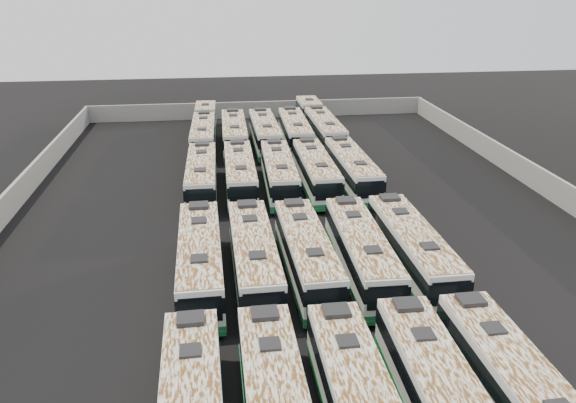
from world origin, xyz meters
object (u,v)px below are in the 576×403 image
object	(u,v)px
bus_midfront_center	(307,254)
bus_back_left	(234,134)
bus_front_far_right	(518,392)
bus_midback_left	(240,174)
bus_midback_far_left	(202,176)
bus_back_right	(295,132)
bus_midfront_left	(254,257)
bus_midback_center	(279,173)
bus_midfront_far_right	(412,249)
bus_back_far_right	(319,124)
bus_front_right	(441,401)
bus_back_far_left	(204,129)
bus_back_center	(265,133)
bus_midback_right	(316,171)
bus_midfront_far_left	(200,260)
bus_midfront_right	(361,252)
bus_midback_far_right	(352,170)

from	to	relation	value
bus_midfront_center	bus_back_left	distance (m)	29.39
bus_front_far_right	bus_midback_left	world-z (taller)	bus_midback_left
bus_midback_far_left	bus_back_right	distance (m)	16.89
bus_front_far_right	bus_midfront_left	world-z (taller)	bus_midfront_left
bus_midback_center	bus_back_left	size ratio (longest dim) A/B	0.97
bus_midfront_left	bus_back_left	bearing A→B (deg)	89.16
bus_midfront_far_right	bus_back_far_right	bearing A→B (deg)	89.59
bus_midfront_far_right	bus_midback_left	xyz separation A→B (m)	(-10.11, 16.01, -0.03)
bus_front_right	bus_midback_center	distance (m)	29.35
bus_back_far_left	bus_back_far_right	world-z (taller)	bus_back_far_right
bus_back_far_left	bus_back_center	size ratio (longest dim) A/B	1.49
bus_front_far_right	bus_back_far_left	size ratio (longest dim) A/B	0.64
bus_midback_center	bus_back_center	xyz separation A→B (m)	(-0.03, 13.38, 0.06)
bus_midfront_left	bus_midback_right	size ratio (longest dim) A/B	1.01
bus_midfront_far_right	bus_back_center	size ratio (longest dim) A/B	0.99
bus_midfront_far_right	bus_midback_right	world-z (taller)	bus_midfront_far_right
bus_midfront_far_left	bus_back_right	world-z (taller)	bus_back_right
bus_front_far_right	bus_midfront_center	bearing A→B (deg)	115.81
bus_front_far_right	bus_midback_far_left	size ratio (longest dim) A/B	0.99
bus_midfront_center	bus_back_left	bearing A→B (deg)	95.26
bus_front_far_right	bus_back_left	distance (m)	43.83
bus_midfront_center	bus_midback_far_left	distance (m)	17.07
bus_midback_right	bus_back_right	bearing A→B (deg)	89.75
bus_midback_far_left	bus_midback_center	world-z (taller)	bus_midback_center
bus_midfront_far_right	bus_back_left	distance (m)	31.03
bus_back_far_left	bus_front_far_right	bearing A→B (deg)	-72.47
bus_midback_far_left	bus_midback_right	size ratio (longest dim) A/B	0.99
bus_back_right	bus_midfront_center	bearing A→B (deg)	-95.41
bus_midfront_right	bus_back_far_right	xyz separation A→B (m)	(3.28, 32.70, 0.04)
bus_midfront_left	bus_midback_far_left	world-z (taller)	bus_midfront_left
bus_midfront_far_right	bus_midback_left	distance (m)	18.93
bus_back_far_right	bus_midfront_far_left	bearing A→B (deg)	-112.73
bus_midback_far_right	bus_back_far_right	size ratio (longest dim) A/B	0.63
bus_midback_left	bus_back_right	size ratio (longest dim) A/B	0.96
bus_midback_left	bus_midfront_center	bearing A→B (deg)	-77.79
bus_midfront_center	bus_midback_center	bearing A→B (deg)	88.53
bus_midfront_left	bus_back_far_right	distance (m)	34.02
bus_midfront_center	bus_back_center	size ratio (longest dim) A/B	0.97
bus_front_right	bus_back_right	distance (m)	42.77
bus_midfront_right	bus_midback_left	size ratio (longest dim) A/B	1.01
bus_midback_far_right	bus_midback_far_left	bearing A→B (deg)	178.95
bus_midfront_right	bus_midback_right	size ratio (longest dim) A/B	1.01
bus_front_far_right	bus_midback_center	size ratio (longest dim) A/B	0.99
bus_midfront_center	bus_back_far_left	size ratio (longest dim) A/B	0.65
bus_midback_left	bus_midback_right	world-z (taller)	bus_midback_right
bus_midfront_right	bus_back_center	distance (m)	29.40
bus_midfront_center	bus_midback_far_left	world-z (taller)	bus_midfront_center
bus_midback_right	bus_midback_far_right	world-z (taller)	bus_midback_far_right
bus_midfront_right	bus_back_right	bearing A→B (deg)	91.16
bus_front_far_right	bus_midfront_right	size ratio (longest dim) A/B	0.98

